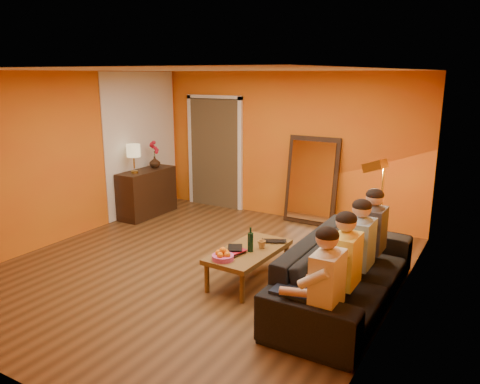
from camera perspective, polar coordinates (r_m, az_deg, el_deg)
The scene contains 27 objects.
room_shell at distance 6.33m, azimuth -3.34°, elevation 2.77°, with size 5.00×5.50×2.60m.
white_accent at distance 8.91m, azimuth -11.87°, elevation 5.86°, with size 0.02×1.90×2.58m, color white.
doorway_recess at distance 9.21m, azimuth -2.68°, elevation 4.83°, with size 1.06×0.30×2.10m, color #3F2D19.
door_jamb_left at distance 9.43m, azimuth -6.00°, elevation 4.99°, with size 0.08×0.06×2.20m, color white.
door_jamb_right at distance 8.81m, azimuth 0.02°, elevation 4.42°, with size 0.08×0.06×2.20m, color white.
door_header at distance 8.99m, azimuth -3.18°, elevation 11.46°, with size 1.22×0.06×0.08m, color white.
mirror_frame at distance 8.17m, azimuth 8.76°, elevation 1.39°, with size 0.92×0.06×1.52m, color black.
mirror_glass at distance 8.13m, azimuth 8.65°, elevation 1.33°, with size 0.78×0.02×1.36m, color white.
sideboard at distance 8.78m, azimuth -11.25°, elevation -0.08°, with size 0.44×1.18×0.85m, color black.
table_lamp at distance 8.42m, azimuth -12.82°, elevation 3.97°, with size 0.24×0.24×0.51m, color beige, non-canonical shape.
sofa at distance 5.50m, azimuth 12.73°, elevation -9.56°, with size 0.99×2.54×0.74m, color black.
coffee_table at distance 5.98m, azimuth 1.07°, elevation -8.88°, with size 0.62×1.22×0.42m, color brown, non-canonical shape.
floor_lamp at distance 6.52m, azimuth 16.76°, elevation -2.73°, with size 0.30×0.24×1.44m, color #B39234, non-canonical shape.
dog at distance 5.96m, azimuth 13.64°, elevation -8.06°, with size 0.37×0.57×0.68m, color #8F6240, non-canonical shape.
person_far_left at distance 4.50m, azimuth 10.53°, elevation -11.69°, with size 0.70×0.44×1.22m, color silver, non-canonical shape.
person_mid_left at distance 4.97m, azimuth 12.72°, elevation -9.18°, with size 0.70×0.44×1.22m, color #F3D751, non-canonical shape.
person_mid_right at distance 5.47m, azimuth 14.49°, elevation -7.11°, with size 0.70×0.44×1.22m, color #81A3C8, non-canonical shape.
person_far_right at distance 5.97m, azimuth 15.96°, elevation -5.37°, with size 0.70×0.44×1.22m, color #333338, non-canonical shape.
fruit_bowl at distance 5.55m, azimuth -2.10°, elevation -7.50°, with size 0.26×0.26×0.16m, color #CB4793, non-canonical shape.
wine_bottle at distance 5.78m, azimuth 1.28°, elevation -5.82°, with size 0.07×0.07×0.31m, color black.
tumbler at distance 5.92m, azimuth 2.67°, elevation -6.40°, with size 0.11×0.11×0.10m, color #B27F3F.
laptop at distance 6.11m, azimuth 4.18°, elevation -6.15°, with size 0.32×0.21×0.03m, color black.
book_lower at distance 5.82m, azimuth -1.44°, elevation -7.19°, with size 0.19×0.26×0.02m, color black.
book_mid at distance 5.81m, azimuth -1.31°, elevation -6.97°, with size 0.19×0.26×0.02m, color #B2142B.
book_upper at distance 5.79m, azimuth -1.50°, elevation -6.82°, with size 0.18×0.24×0.02m, color black.
vase at distance 8.85m, azimuth -10.35°, elevation 3.60°, with size 0.20×0.20×0.21m, color black.
flowers at distance 8.80m, azimuth -10.43°, elevation 5.33°, with size 0.17×0.17×0.51m, color #B2142B, non-canonical shape.
Camera 1 is at (3.43, -4.80, 2.56)m, focal length 35.00 mm.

